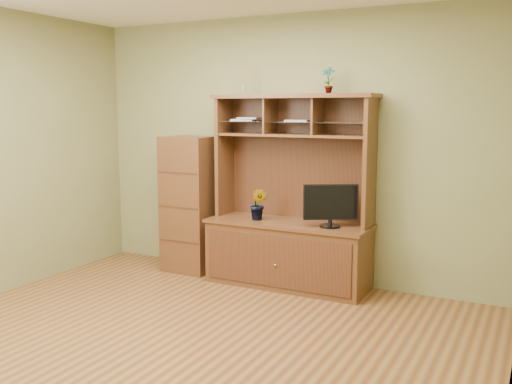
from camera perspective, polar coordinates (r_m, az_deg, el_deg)
The scene contains 8 objects.
room at distance 4.15m, azimuth -7.93°, elevation 2.57°, with size 4.54×4.04×2.74m.
media_hutch at distance 5.71m, azimuth 3.32°, elevation -4.20°, with size 1.66×0.61×1.90m.
monitor at distance 5.40m, azimuth 7.44°, elevation -1.28°, with size 0.46×0.29×0.41m.
orchid_plant at distance 5.71m, azimuth 0.25°, elevation -1.23°, with size 0.18×0.14×0.32m, color #2A6121.
top_plant at distance 5.52m, azimuth 7.23°, elevation 11.05°, with size 0.13×0.09×0.26m, color #316B25.
reed_diffuser at distance 5.89m, azimuth -1.21°, elevation 10.84°, with size 0.06×0.06×0.30m.
magazines at distance 5.79m, azimuth 0.62°, elevation 7.24°, with size 0.86×0.22×0.04m.
side_cabinet at distance 6.24m, azimuth -6.55°, elevation -1.19°, with size 0.52×0.48×1.46m.
Camera 1 is at (2.37, -3.38, 1.76)m, focal length 40.00 mm.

